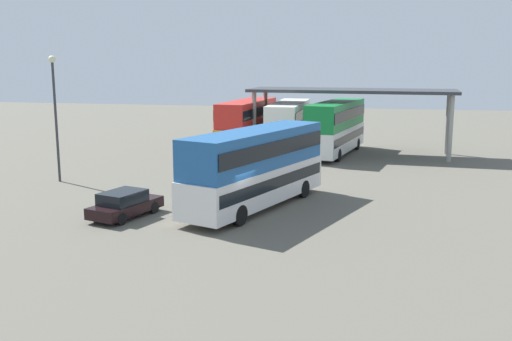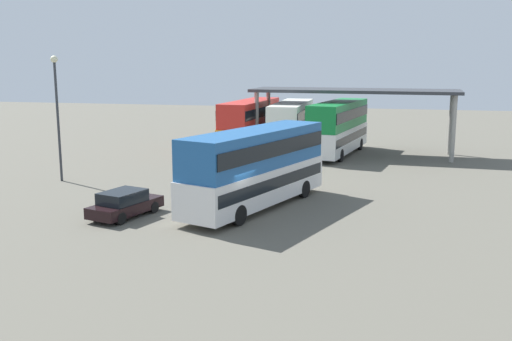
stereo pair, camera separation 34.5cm
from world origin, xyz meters
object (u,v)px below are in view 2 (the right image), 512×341
(double_decker_near_canopy, at_px, (250,123))
(double_decker_far_right, at_px, (339,126))
(double_decker_main, at_px, (256,165))
(lamppost_tall, at_px, (57,103))
(parked_hatchback, at_px, (125,204))
(double_decker_mid_row, at_px, (291,124))

(double_decker_near_canopy, height_order, double_decker_far_right, double_decker_far_right)
(double_decker_main, relative_size, lamppost_tall, 1.37)
(double_decker_far_right, relative_size, lamppost_tall, 1.38)
(lamppost_tall, bearing_deg, parked_hatchback, -42.09)
(double_decker_main, bearing_deg, parked_hatchback, 138.48)
(double_decker_near_canopy, xyz_separation_m, double_decker_far_right, (7.83, -1.23, 0.05))
(parked_hatchback, xyz_separation_m, lamppost_tall, (-7.93, 7.16, 4.36))
(double_decker_main, bearing_deg, double_decker_mid_row, 23.37)
(parked_hatchback, distance_m, double_decker_far_right, 23.75)
(double_decker_mid_row, xyz_separation_m, lamppost_tall, (-12.41, -15.99, 2.73))
(parked_hatchback, relative_size, double_decker_far_right, 0.39)
(parked_hatchback, xyz_separation_m, double_decker_mid_row, (4.48, 23.15, 1.63))
(parked_hatchback, distance_m, lamppost_tall, 11.54)
(double_decker_mid_row, xyz_separation_m, double_decker_far_right, (4.14, -1.08, 0.10))
(double_decker_main, xyz_separation_m, lamppost_tall, (-13.90, 3.80, 2.74))
(double_decker_far_right, distance_m, lamppost_tall, 22.43)
(double_decker_main, relative_size, double_decker_mid_row, 1.03)
(parked_hatchback, bearing_deg, double_decker_near_canopy, 13.88)
(double_decker_near_canopy, relative_size, double_decker_mid_row, 0.99)
(parked_hatchback, relative_size, lamppost_tall, 0.54)
(parked_hatchback, height_order, double_decker_far_right, double_decker_far_right)
(double_decker_far_right, bearing_deg, lamppost_tall, 141.93)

